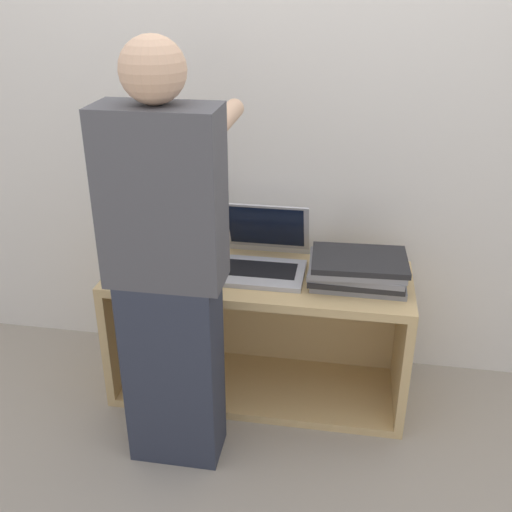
{
  "coord_description": "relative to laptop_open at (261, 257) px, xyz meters",
  "views": [
    {
      "loc": [
        0.35,
        -1.94,
        1.73
      ],
      "look_at": [
        0.0,
        0.16,
        0.7
      ],
      "focal_mm": 42.0,
      "sensor_mm": 36.0,
      "label": 1
    }
  ],
  "objects": [
    {
      "name": "laptop_open",
      "position": [
        0.0,
        0.0,
        0.0
      ],
      "size": [
        0.38,
        0.39,
        0.26
      ],
      "color": "#B7B7BC",
      "rests_on": "cart"
    },
    {
      "name": "ground_plane",
      "position": [
        0.0,
        -0.3,
        -0.64
      ],
      "size": [
        12.0,
        12.0,
        0.0
      ],
      "primitive_type": "plane",
      "color": "#9E9384"
    },
    {
      "name": "cart",
      "position": [
        0.0,
        -0.01,
        -0.34
      ],
      "size": [
        1.26,
        0.47,
        0.58
      ],
      "color": "tan",
      "rests_on": "ground_plane"
    },
    {
      "name": "inventory_tag",
      "position": [
        -0.41,
        -0.13,
        0.09
      ],
      "size": [
        0.06,
        0.02,
        0.01
      ],
      "color": "red",
      "rests_on": "laptop_stack_left"
    },
    {
      "name": "person",
      "position": [
        -0.25,
        -0.48,
        0.15
      ],
      "size": [
        0.4,
        0.52,
        1.57
      ],
      "color": "#2D3342",
      "rests_on": "ground_plane"
    },
    {
      "name": "laptop_stack_left",
      "position": [
        -0.41,
        -0.06,
        0.02
      ],
      "size": [
        0.4,
        0.29,
        0.14
      ],
      "color": "gray",
      "rests_on": "cart"
    },
    {
      "name": "wall_back",
      "position": [
        0.0,
        0.27,
        0.56
      ],
      "size": [
        8.0,
        0.05,
        2.4
      ],
      "color": "silver",
      "rests_on": "ground_plane"
    },
    {
      "name": "laptop_stack_right",
      "position": [
        0.4,
        -0.06,
        0.01
      ],
      "size": [
        0.4,
        0.29,
        0.12
      ],
      "color": "gray",
      "rests_on": "cart"
    }
  ]
}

